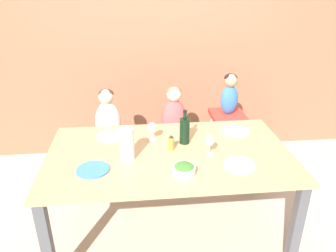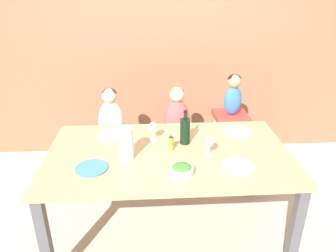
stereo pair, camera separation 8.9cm
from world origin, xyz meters
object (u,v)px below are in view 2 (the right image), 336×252
at_px(chair_far_left, 113,147).
at_px(dinner_plate_back_left, 112,135).
at_px(chair_right_highchair, 230,129).
at_px(wine_glass_far, 153,128).
at_px(dinner_plate_front_right, 239,166).
at_px(chair_far_center, 176,145).
at_px(person_child_left, 111,115).
at_px(salad_bowl_large, 182,169).
at_px(dinner_plate_back_right, 238,132).
at_px(paper_towel_roll, 126,143).
at_px(person_child_center, 177,114).
at_px(dinner_plate_front_left, 92,168).
at_px(person_baby_right, 233,93).
at_px(wine_bottle, 185,130).
at_px(wine_glass_near, 209,142).

relative_size(chair_far_left, dinner_plate_back_left, 2.03).
height_order(chair_right_highchair, wine_glass_far, wine_glass_far).
relative_size(chair_far_left, dinner_plate_front_right, 2.03).
bearing_deg(chair_far_center, person_child_left, 179.93).
xyz_separation_m(chair_far_left, wine_glass_far, (0.39, -0.57, 0.47)).
relative_size(chair_far_left, salad_bowl_large, 2.94).
bearing_deg(dinner_plate_back_right, chair_right_highchair, 82.35).
xyz_separation_m(person_child_left, dinner_plate_back_right, (1.11, -0.48, 0.02)).
height_order(paper_towel_roll, dinner_plate_back_left, paper_towel_roll).
distance_m(person_child_center, dinner_plate_front_left, 1.19).
distance_m(person_child_center, dinner_plate_back_left, 0.75).
bearing_deg(paper_towel_roll, chair_far_left, 103.25).
xyz_separation_m(person_child_center, wine_glass_far, (-0.24, -0.57, 0.12)).
distance_m(paper_towel_roll, dinner_plate_front_left, 0.29).
height_order(salad_bowl_large, dinner_plate_back_right, salad_bowl_large).
bearing_deg(dinner_plate_front_left, dinner_plate_back_right, 23.26).
distance_m(chair_far_left, person_child_center, 0.73).
xyz_separation_m(salad_bowl_large, dinner_plate_back_right, (0.54, 0.60, -0.03)).
bearing_deg(dinner_plate_front_left, person_baby_right, 38.78).
bearing_deg(wine_glass_far, wine_bottle, -15.28).
distance_m(wine_bottle, paper_towel_roll, 0.49).
xyz_separation_m(person_child_left, dinner_plate_back_left, (0.05, -0.47, 0.02)).
relative_size(chair_far_center, wine_glass_near, 2.94).
distance_m(person_child_center, salad_bowl_large, 1.08).
distance_m(wine_bottle, dinner_plate_front_right, 0.52).
relative_size(chair_far_left, paper_towel_roll, 1.90).
distance_m(chair_far_left, wine_glass_far, 0.84).
bearing_deg(dinner_plate_front_right, salad_bowl_large, -171.38).
distance_m(paper_towel_roll, dinner_plate_front_right, 0.81).
relative_size(chair_right_highchair, wine_glass_far, 4.53).
distance_m(person_child_left, dinner_plate_back_left, 0.47).
relative_size(chair_far_center, chair_right_highchair, 0.65).
distance_m(chair_far_left, dinner_plate_back_left, 0.60).
height_order(wine_bottle, dinner_plate_front_right, wine_bottle).
height_order(person_baby_right, dinner_plate_front_left, person_baby_right).
distance_m(wine_bottle, dinner_plate_front_left, 0.77).
bearing_deg(dinner_plate_back_left, dinner_plate_back_right, -0.75).
distance_m(wine_glass_far, dinner_plate_front_right, 0.74).
bearing_deg(person_child_center, person_child_left, 180.00).
distance_m(wine_bottle, salad_bowl_large, 0.45).
height_order(chair_far_left, wine_glass_near, wine_glass_near).
bearing_deg(chair_far_left, paper_towel_roll, -76.75).
distance_m(chair_far_left, dinner_plate_back_right, 1.27).
bearing_deg(dinner_plate_front_left, paper_towel_roll, 28.85).
relative_size(wine_glass_near, dinner_plate_front_left, 0.69).
height_order(chair_far_center, person_child_left, person_child_left).
relative_size(chair_far_left, dinner_plate_back_right, 2.03).
relative_size(chair_far_left, wine_glass_far, 2.94).
bearing_deg(chair_far_left, dinner_plate_front_left, -92.13).
xyz_separation_m(paper_towel_roll, dinner_plate_front_left, (-0.24, -0.13, -0.11)).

